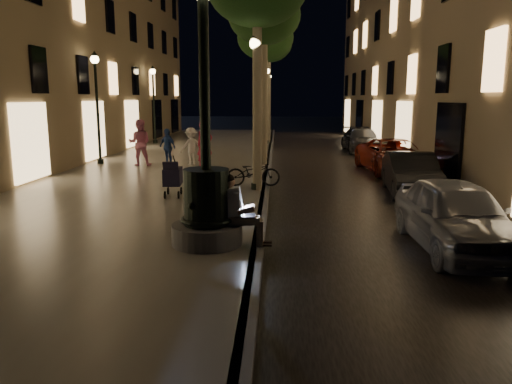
{
  "coord_description": "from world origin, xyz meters",
  "views": [
    {
      "loc": [
        0.37,
        -7.5,
        3.06
      ],
      "look_at": [
        -0.07,
        3.0,
        1.07
      ],
      "focal_mm": 35.0,
      "sensor_mm": 36.0,
      "label": 1
    }
  ],
  "objects_px": {
    "lamp_curb_d": "(269,95)",
    "bicycle": "(253,172)",
    "lamp_curb_b": "(263,94)",
    "car_rear": "(362,140)",
    "seated_man_laptop": "(238,208)",
    "tree_third": "(265,38)",
    "car_front": "(456,215)",
    "lamp_curb_c": "(267,95)",
    "pedestrian_blue": "(167,147)",
    "tree_far": "(269,45)",
    "car_second": "(411,174)",
    "fountain_lamppost": "(206,194)",
    "lamp_left_b": "(97,93)",
    "car_third": "(394,156)",
    "lamp_left_c": "(153,95)",
    "lamp_curb_a": "(256,92)",
    "pedestrian_pink": "(140,143)",
    "pedestrian_red": "(205,145)",
    "pedestrian_white": "(191,146)",
    "tree_second": "(264,17)",
    "stroller": "(173,177)"
  },
  "relations": [
    {
      "from": "tree_third",
      "to": "stroller",
      "type": "xyz_separation_m",
      "value": [
        -2.36,
        -13.26,
        -5.35
      ]
    },
    {
      "from": "car_second",
      "to": "bicycle",
      "type": "height_order",
      "value": "car_second"
    },
    {
      "from": "tree_far",
      "to": "pedestrian_pink",
      "type": "xyz_separation_m",
      "value": [
        -5.22,
        -12.61,
        -5.25
      ]
    },
    {
      "from": "tree_third",
      "to": "car_rear",
      "type": "distance_m",
      "value": 7.86
    },
    {
      "from": "tree_far",
      "to": "tree_third",
      "type": "bearing_deg",
      "value": -90.76
    },
    {
      "from": "lamp_curb_c",
      "to": "pedestrian_blue",
      "type": "xyz_separation_m",
      "value": [
        -4.02,
        -10.37,
        -2.25
      ]
    },
    {
      "from": "lamp_curb_a",
      "to": "lamp_curb_b",
      "type": "height_order",
      "value": "same"
    },
    {
      "from": "seated_man_laptop",
      "to": "pedestrian_blue",
      "type": "height_order",
      "value": "pedestrian_blue"
    },
    {
      "from": "tree_far",
      "to": "car_front",
      "type": "xyz_separation_m",
      "value": [
        4.22,
        -23.51,
        -5.71
      ]
    },
    {
      "from": "car_front",
      "to": "pedestrian_pink",
      "type": "bearing_deg",
      "value": 130.01
    },
    {
      "from": "pedestrian_blue",
      "to": "lamp_left_b",
      "type": "bearing_deg",
      "value": -151.16
    },
    {
      "from": "bicycle",
      "to": "pedestrian_blue",
      "type": "bearing_deg",
      "value": 34.37
    },
    {
      "from": "car_front",
      "to": "bicycle",
      "type": "xyz_separation_m",
      "value": [
        -4.4,
        6.1,
        -0.06
      ]
    },
    {
      "from": "tree_far",
      "to": "lamp_curb_d",
      "type": "relative_size",
      "value": 1.56
    },
    {
      "from": "lamp_curb_d",
      "to": "car_rear",
      "type": "height_order",
      "value": "lamp_curb_d"
    },
    {
      "from": "lamp_left_b",
      "to": "lamp_left_c",
      "type": "distance_m",
      "value": 10.0
    },
    {
      "from": "stroller",
      "to": "pedestrian_red",
      "type": "distance_m",
      "value": 5.69
    },
    {
      "from": "lamp_left_b",
      "to": "car_front",
      "type": "relative_size",
      "value": 1.14
    },
    {
      "from": "car_third",
      "to": "pedestrian_pink",
      "type": "relative_size",
      "value": 2.53
    },
    {
      "from": "fountain_lamppost",
      "to": "pedestrian_pink",
      "type": "xyz_separation_m",
      "value": [
        -4.44,
        11.39,
        -0.03
      ]
    },
    {
      "from": "tree_third",
      "to": "lamp_left_b",
      "type": "bearing_deg",
      "value": -139.8
    },
    {
      "from": "seated_man_laptop",
      "to": "tree_third",
      "type": "height_order",
      "value": "tree_third"
    },
    {
      "from": "seated_man_laptop",
      "to": "lamp_curb_b",
      "type": "xyz_separation_m",
      "value": [
        0.09,
        14.0,
        2.3
      ]
    },
    {
      "from": "tree_second",
      "to": "pedestrian_blue",
      "type": "bearing_deg",
      "value": -174.82
    },
    {
      "from": "tree_third",
      "to": "tree_far",
      "type": "relative_size",
      "value": 0.96
    },
    {
      "from": "stroller",
      "to": "lamp_left_c",
      "type": "bearing_deg",
      "value": 100.98
    },
    {
      "from": "lamp_curb_b",
      "to": "pedestrian_pink",
      "type": "distance_m",
      "value": 6.13
    },
    {
      "from": "pedestrian_blue",
      "to": "pedestrian_white",
      "type": "bearing_deg",
      "value": 41.03
    },
    {
      "from": "fountain_lamppost",
      "to": "tree_third",
      "type": "bearing_deg",
      "value": 87.77
    },
    {
      "from": "seated_man_laptop",
      "to": "lamp_curb_c",
      "type": "distance_m",
      "value": 22.12
    },
    {
      "from": "tree_far",
      "to": "lamp_curb_a",
      "type": "distance_m",
      "value": 18.28
    },
    {
      "from": "tree_second",
      "to": "car_second",
      "type": "height_order",
      "value": "tree_second"
    },
    {
      "from": "tree_third",
      "to": "lamp_curb_a",
      "type": "relative_size",
      "value": 1.5
    },
    {
      "from": "tree_third",
      "to": "lamp_curb_b",
      "type": "distance_m",
      "value": 4.94
    },
    {
      "from": "tree_third",
      "to": "car_front",
      "type": "height_order",
      "value": "tree_third"
    },
    {
      "from": "seated_man_laptop",
      "to": "lamp_left_c",
      "type": "height_order",
      "value": "lamp_left_c"
    },
    {
      "from": "tree_second",
      "to": "car_front",
      "type": "height_order",
      "value": "tree_second"
    },
    {
      "from": "fountain_lamppost",
      "to": "lamp_left_c",
      "type": "bearing_deg",
      "value": 106.22
    },
    {
      "from": "car_front",
      "to": "pedestrian_red",
      "type": "xyz_separation_m",
      "value": [
        -6.54,
        9.93,
        0.45
      ]
    },
    {
      "from": "car_front",
      "to": "car_third",
      "type": "relative_size",
      "value": 0.85
    },
    {
      "from": "lamp_left_b",
      "to": "lamp_curb_a",
      "type": "bearing_deg",
      "value": -40.2
    },
    {
      "from": "lamp_curb_d",
      "to": "bicycle",
      "type": "height_order",
      "value": "lamp_curb_d"
    },
    {
      "from": "lamp_curb_b",
      "to": "lamp_curb_d",
      "type": "height_order",
      "value": "same"
    },
    {
      "from": "pedestrian_red",
      "to": "car_front",
      "type": "bearing_deg",
      "value": -95.11
    },
    {
      "from": "car_second",
      "to": "car_third",
      "type": "xyz_separation_m",
      "value": [
        0.57,
        4.87,
        0.02
      ]
    },
    {
      "from": "car_front",
      "to": "car_rear",
      "type": "xyz_separation_m",
      "value": [
        1.2,
        18.83,
        -0.05
      ]
    },
    {
      "from": "pedestrian_red",
      "to": "lamp_left_c",
      "type": "bearing_deg",
      "value": 74.27
    },
    {
      "from": "car_third",
      "to": "bicycle",
      "type": "relative_size",
      "value": 2.84
    },
    {
      "from": "tree_third",
      "to": "lamp_curb_b",
      "type": "xyz_separation_m",
      "value": [
        0.0,
        -4.0,
        -2.9
      ]
    },
    {
      "from": "tree_second",
      "to": "lamp_curb_d",
      "type": "xyz_separation_m",
      "value": [
        -0.1,
        18.0,
        -3.1
      ]
    }
  ]
}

